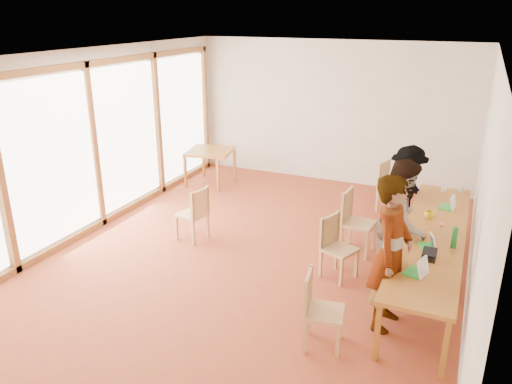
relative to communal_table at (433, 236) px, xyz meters
The scene contains 25 objects.
ground 2.61m from the communal_table, behind, with size 8.00×8.00×0.00m, color #9B3D25.
wall_back 4.57m from the communal_table, 123.72° to the left, with size 6.00×0.10×3.00m, color beige.
wall_front 5.00m from the communal_table, 120.44° to the right, with size 6.00×0.10×3.00m, color beige.
wall_right 0.97m from the communal_table, 27.00° to the right, with size 0.10×8.00×3.00m, color beige.
window_wall 5.52m from the communal_table, behind, with size 0.10×8.00×3.00m, color white.
ceiling 3.42m from the communal_table, behind, with size 6.00×8.00×0.04m, color white.
communal_table is the anchor object (origin of this frame).
side_table 5.36m from the communal_table, 152.82° to the left, with size 0.90×0.90×0.75m.
chair_near 2.20m from the communal_table, 117.85° to the right, with size 0.48×0.48×0.48m.
chair_mid 1.32m from the communal_table, 165.57° to the right, with size 0.54×0.54×0.48m.
chair_far 1.33m from the communal_table, 156.40° to the left, with size 0.50×0.50×0.53m.
chair_empty 2.66m from the communal_table, 112.57° to the left, with size 0.54×0.54×0.50m.
chair_spare 3.61m from the communal_table, behind, with size 0.49×0.49×0.48m.
person_near 1.30m from the communal_table, 106.98° to the right, with size 0.68×0.45×1.88m, color gray.
person_mid 0.47m from the communal_table, 156.41° to the right, with size 0.86×0.67×1.77m, color gray.
person_far 1.39m from the communal_table, 112.95° to the left, with size 1.02×0.59×1.58m, color gray.
laptop_near 1.25m from the communal_table, 92.34° to the right, with size 0.28×0.29×0.21m.
laptop_mid 0.48m from the communal_table, 91.35° to the right, with size 0.24×0.25×0.18m.
laptop_far 1.03m from the communal_table, 82.65° to the left, with size 0.24×0.26×0.20m.
yellow_mug 0.52m from the communal_table, 102.79° to the left, with size 0.13×0.13×0.11m, color yellow.
green_bottle 0.49m from the communal_table, 54.13° to the right, with size 0.07×0.07×0.28m, color #19722B.
clear_glass 1.87m from the communal_table, 82.43° to the left, with size 0.07×0.07×0.09m, color silver.
condiment_cup 1.76m from the communal_table, 90.38° to the left, with size 0.08×0.08×0.06m, color white.
pink_phone 0.33m from the communal_table, 76.19° to the left, with size 0.05×0.10×0.01m, color #EC425B.
black_pouch 0.78m from the communal_table, 88.65° to the right, with size 0.16×0.26×0.09m, color black.
Camera 1 is at (2.78, -6.27, 3.57)m, focal length 35.00 mm.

